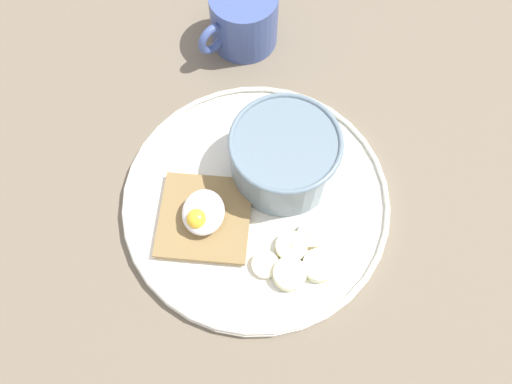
% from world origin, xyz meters
% --- Properties ---
extents(ground_plane, '(1.20, 1.20, 0.02)m').
position_xyz_m(ground_plane, '(0.00, 0.00, 0.01)').
color(ground_plane, '#6D614F').
rests_on(ground_plane, ground).
extents(plate, '(0.31, 0.31, 0.02)m').
position_xyz_m(plate, '(0.00, 0.00, 0.03)').
color(plate, silver).
rests_on(plate, ground_plane).
extents(oatmeal_bowl, '(0.12, 0.12, 0.07)m').
position_xyz_m(oatmeal_bowl, '(-0.04, 0.03, 0.06)').
color(oatmeal_bowl, slate).
rests_on(oatmeal_bowl, plate).
extents(toast_slice, '(0.10, 0.10, 0.01)m').
position_xyz_m(toast_slice, '(0.03, -0.05, 0.04)').
color(toast_slice, olive).
rests_on(toast_slice, plate).
extents(poached_egg, '(0.05, 0.05, 0.03)m').
position_xyz_m(poached_egg, '(0.03, -0.06, 0.05)').
color(poached_egg, white).
rests_on(poached_egg, toast_slice).
extents(banana_slice_front, '(0.04, 0.03, 0.01)m').
position_xyz_m(banana_slice_front, '(0.06, 0.04, 0.04)').
color(banana_slice_front, beige).
rests_on(banana_slice_front, plate).
extents(banana_slice_left, '(0.03, 0.03, 0.01)m').
position_xyz_m(banana_slice_left, '(0.08, 0.02, 0.04)').
color(banana_slice_left, beige).
rests_on(banana_slice_left, plate).
extents(banana_slice_back, '(0.05, 0.05, 0.01)m').
position_xyz_m(banana_slice_back, '(0.07, 0.07, 0.04)').
color(banana_slice_back, beige).
rests_on(banana_slice_back, plate).
extents(banana_slice_right, '(0.04, 0.04, 0.02)m').
position_xyz_m(banana_slice_right, '(0.09, 0.04, 0.04)').
color(banana_slice_right, '#EFEBB5').
rests_on(banana_slice_right, plate).
extents(banana_slice_inner, '(0.04, 0.04, 0.01)m').
position_xyz_m(banana_slice_inner, '(0.04, 0.06, 0.04)').
color(banana_slice_inner, beige).
rests_on(banana_slice_inner, plate).
extents(coffee_mug, '(0.10, 0.10, 0.08)m').
position_xyz_m(coffee_mug, '(-0.24, -0.03, 0.06)').
color(coffee_mug, '#415491').
rests_on(coffee_mug, ground_plane).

